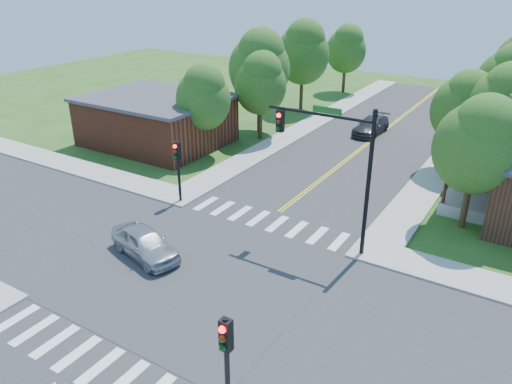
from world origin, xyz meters
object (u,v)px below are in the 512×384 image
Objects in this scene: signal_pole_nw at (178,160)px; car_dgrey at (371,126)px; car_silver at (145,244)px; signal_mast_ne at (335,154)px; signal_pole_se at (226,351)px.

signal_pole_nw is 19.35m from car_dgrey.
signal_mast_ne is at bearing -36.32° from car_silver.
car_silver is at bearing -65.89° from signal_pole_nw.
car_dgrey is (4.88, 18.62, -1.99)m from signal_pole_nw.
signal_pole_nw is at bearing -179.93° from signal_mast_ne.
signal_pole_se is 0.81× the size of car_dgrey.
car_dgrey is at bearing 103.97° from signal_mast_ne.
signal_mast_ne is at bearing 0.07° from signal_pole_nw.
car_dgrey is (-6.32, 29.82, -1.99)m from signal_pole_se.
signal_mast_ne reaches higher than car_dgrey.
car_silver reaches higher than car_dgrey.
car_dgrey is at bearing 101.96° from signal_pole_se.
signal_pole_se is at bearing -81.44° from signal_mast_ne.
car_dgrey is (-4.63, 18.61, -4.17)m from signal_mast_ne.
signal_mast_ne is 1.89× the size of signal_pole_se.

